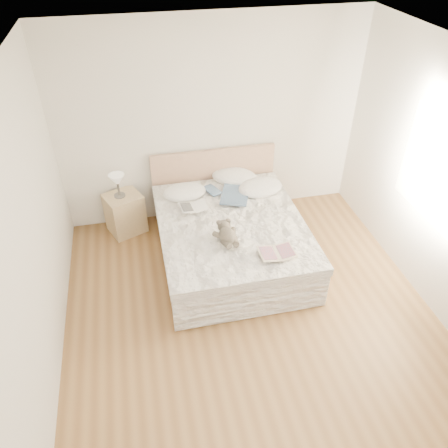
{
  "coord_description": "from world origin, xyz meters",
  "views": [
    {
      "loc": [
        -0.99,
        -2.95,
        3.72
      ],
      "look_at": [
        -0.1,
        1.05,
        0.62
      ],
      "focal_mm": 35.0,
      "sensor_mm": 36.0,
      "label": 1
    }
  ],
  "objects_px": {
    "table_lamp": "(117,181)",
    "childrens_book": "(277,253)",
    "teddy_bear": "(228,240)",
    "bed": "(230,236)",
    "photo_book": "(193,207)",
    "nightstand": "(125,213)"
  },
  "relations": [
    {
      "from": "childrens_book",
      "to": "photo_book",
      "type": "bearing_deg",
      "value": 123.85
    },
    {
      "from": "bed",
      "to": "photo_book",
      "type": "distance_m",
      "value": 0.58
    },
    {
      "from": "bed",
      "to": "table_lamp",
      "type": "xyz_separation_m",
      "value": [
        -1.29,
        0.83,
        0.48
      ]
    },
    {
      "from": "table_lamp",
      "to": "teddy_bear",
      "type": "bearing_deg",
      "value": -48.72
    },
    {
      "from": "teddy_bear",
      "to": "table_lamp",
      "type": "bearing_deg",
      "value": 123.0
    },
    {
      "from": "teddy_bear",
      "to": "bed",
      "type": "bearing_deg",
      "value": 65.58
    },
    {
      "from": "photo_book",
      "to": "childrens_book",
      "type": "distance_m",
      "value": 1.28
    },
    {
      "from": "table_lamp",
      "to": "childrens_book",
      "type": "height_order",
      "value": "table_lamp"
    },
    {
      "from": "photo_book",
      "to": "childrens_book",
      "type": "height_order",
      "value": "same"
    },
    {
      "from": "table_lamp",
      "to": "teddy_bear",
      "type": "xyz_separation_m",
      "value": [
        1.15,
        -1.31,
        -0.14
      ]
    },
    {
      "from": "photo_book",
      "to": "teddy_bear",
      "type": "distance_m",
      "value": 0.79
    },
    {
      "from": "photo_book",
      "to": "teddy_bear",
      "type": "xyz_separation_m",
      "value": [
        0.26,
        -0.75,
        0.02
      ]
    },
    {
      "from": "photo_book",
      "to": "teddy_bear",
      "type": "height_order",
      "value": "teddy_bear"
    },
    {
      "from": "bed",
      "to": "photo_book",
      "type": "height_order",
      "value": "bed"
    },
    {
      "from": "bed",
      "to": "childrens_book",
      "type": "relative_size",
      "value": 5.38
    },
    {
      "from": "childrens_book",
      "to": "teddy_bear",
      "type": "relative_size",
      "value": 1.16
    },
    {
      "from": "nightstand",
      "to": "childrens_book",
      "type": "relative_size",
      "value": 1.4
    },
    {
      "from": "table_lamp",
      "to": "childrens_book",
      "type": "distance_m",
      "value": 2.29
    },
    {
      "from": "childrens_book",
      "to": "teddy_bear",
      "type": "bearing_deg",
      "value": 146.62
    },
    {
      "from": "nightstand",
      "to": "teddy_bear",
      "type": "bearing_deg",
      "value": -49.39
    },
    {
      "from": "nightstand",
      "to": "teddy_bear",
      "type": "distance_m",
      "value": 1.76
    },
    {
      "from": "nightstand",
      "to": "table_lamp",
      "type": "height_order",
      "value": "table_lamp"
    }
  ]
}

